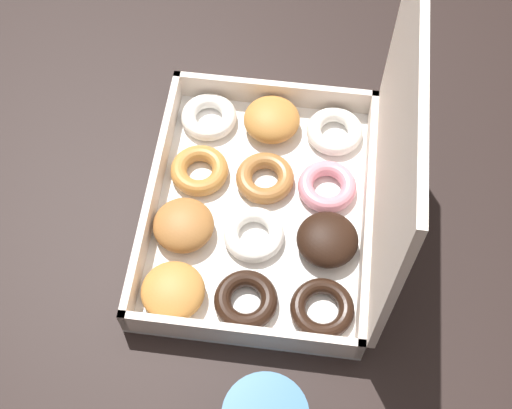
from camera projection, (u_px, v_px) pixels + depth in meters
ground_plane at (277, 397)px, 1.40m from camera, size 8.00×8.00×0.00m
dining_table at (290, 267)px, 0.86m from camera, size 1.17×0.92×0.70m
donut_box at (282, 193)px, 0.75m from camera, size 0.31×0.25×0.29m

